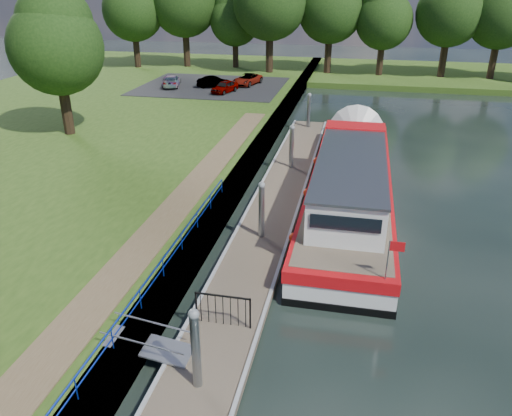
% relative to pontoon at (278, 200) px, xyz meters
% --- Properties ---
extents(ground, '(160.00, 160.00, 0.00)m').
position_rel_pontoon_xyz_m(ground, '(0.00, -13.00, -0.18)').
color(ground, black).
rests_on(ground, ground).
extents(bank_edge, '(1.10, 90.00, 0.78)m').
position_rel_pontoon_xyz_m(bank_edge, '(-2.55, 2.00, 0.20)').
color(bank_edge, '#473D2D').
rests_on(bank_edge, ground).
extents(far_bank, '(60.00, 18.00, 0.60)m').
position_rel_pontoon_xyz_m(far_bank, '(12.00, 39.00, 0.12)').
color(far_bank, '#2E4B15').
rests_on(far_bank, ground).
extents(footpath, '(1.60, 40.00, 0.05)m').
position_rel_pontoon_xyz_m(footpath, '(-4.40, -5.00, 0.62)').
color(footpath, brown).
rests_on(footpath, riverbank).
extents(carpark, '(14.00, 12.00, 0.06)m').
position_rel_pontoon_xyz_m(carpark, '(-11.00, 25.00, 0.62)').
color(carpark, black).
rests_on(carpark, riverbank).
extents(blue_fence, '(0.04, 18.04, 0.72)m').
position_rel_pontoon_xyz_m(blue_fence, '(-2.75, -10.00, 1.13)').
color(blue_fence, '#0C2DBF').
rests_on(blue_fence, riverbank).
extents(pontoon, '(2.50, 30.00, 0.56)m').
position_rel_pontoon_xyz_m(pontoon, '(0.00, 0.00, 0.00)').
color(pontoon, brown).
rests_on(pontoon, ground).
extents(mooring_piles, '(0.30, 27.30, 3.55)m').
position_rel_pontoon_xyz_m(mooring_piles, '(0.00, 0.00, 1.10)').
color(mooring_piles, gray).
rests_on(mooring_piles, ground).
extents(gangway, '(2.58, 1.00, 0.92)m').
position_rel_pontoon_xyz_m(gangway, '(-1.85, -12.50, 0.44)').
color(gangway, '#A5A8AD').
rests_on(gangway, ground).
extents(gate_panel, '(1.85, 0.05, 1.15)m').
position_rel_pontoon_xyz_m(gate_panel, '(-0.00, -10.80, 0.97)').
color(gate_panel, black).
rests_on(gate_panel, ground).
extents(barge, '(4.36, 21.15, 4.78)m').
position_rel_pontoon_xyz_m(barge, '(3.60, 1.58, 0.90)').
color(barge, black).
rests_on(barge, ground).
extents(horizon_trees, '(54.38, 10.03, 12.87)m').
position_rel_pontoon_xyz_m(horizon_trees, '(-1.61, 35.68, 7.76)').
color(horizon_trees, '#332316').
rests_on(horizon_trees, ground).
extents(bank_tree_a, '(6.12, 6.12, 9.72)m').
position_rel_pontoon_xyz_m(bank_tree_a, '(-15.99, 7.08, 6.84)').
color(bank_tree_a, '#332316').
rests_on(bank_tree_a, riverbank).
extents(car_a, '(2.24, 3.48, 1.10)m').
position_rel_pontoon_xyz_m(car_a, '(-8.87, 22.09, 1.20)').
color(car_a, '#999999').
rests_on(car_a, carpark).
extents(car_b, '(3.41, 1.64, 1.08)m').
position_rel_pontoon_xyz_m(car_b, '(-10.53, 24.14, 1.19)').
color(car_b, '#999999').
rests_on(car_b, carpark).
extents(car_c, '(2.52, 4.15, 1.13)m').
position_rel_pontoon_xyz_m(car_c, '(-14.77, 23.75, 1.21)').
color(car_c, '#999999').
rests_on(car_c, carpark).
extents(car_d, '(2.77, 4.27, 1.09)m').
position_rel_pontoon_xyz_m(car_d, '(-7.61, 26.12, 1.20)').
color(car_d, '#999999').
rests_on(car_d, carpark).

